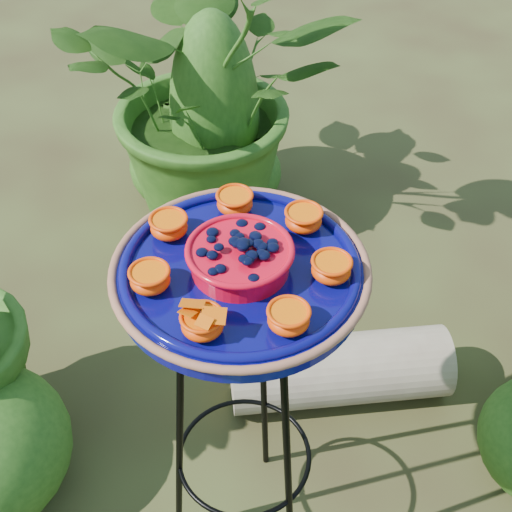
{
  "coord_description": "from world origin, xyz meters",
  "views": [
    {
      "loc": [
        0.61,
        -0.77,
        1.6
      ],
      "look_at": [
        0.13,
        -0.11,
        0.84
      ],
      "focal_mm": 50.0,
      "sensor_mm": 36.0,
      "label": 1
    }
  ],
  "objects": [
    {
      "name": "tripod_stand",
      "position": [
        0.12,
        -0.13,
        0.48
      ],
      "size": [
        0.36,
        0.36,
        0.78
      ],
      "rotation": [
        0.0,
        0.0,
        0.31
      ],
      "color": "black",
      "rests_on": "ground"
    },
    {
      "name": "feeder_dish",
      "position": [
        0.12,
        -0.13,
        0.82
      ],
      "size": [
        0.5,
        0.5,
        0.09
      ],
      "rotation": [
        0.0,
        0.0,
        0.31
      ],
      "color": "#07085A",
      "rests_on": "tripod_stand"
    },
    {
      "name": "driftwood_log",
      "position": [
        0.1,
        0.3,
        0.1
      ],
      "size": [
        0.55,
        0.53,
        0.19
      ],
      "primitive_type": "cylinder",
      "rotation": [
        0.0,
        1.57,
        0.74
      ],
      "color": "tan",
      "rests_on": "ground"
    },
    {
      "name": "shrub_back_left",
      "position": [
        -0.66,
        0.74,
        0.47
      ],
      "size": [
        1.12,
        1.08,
        0.95
      ],
      "primitive_type": "imported",
      "rotation": [
        0.0,
        0.0,
        0.57
      ],
      "color": "#234B14",
      "rests_on": "ground"
    },
    {
      "name": "ground_plane",
      "position": [
        0.0,
        0.0,
        0.0
      ],
      "size": [
        20.0,
        20.0,
        0.0
      ],
      "primitive_type": "plane",
      "color": "#322316",
      "rests_on": "ground"
    }
  ]
}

